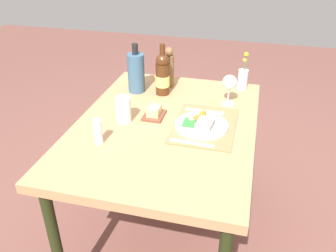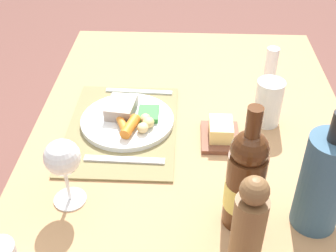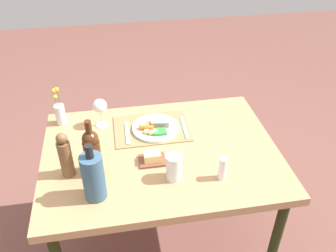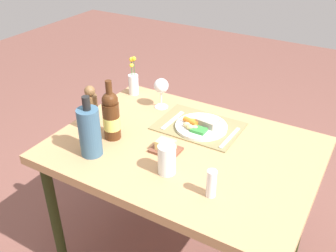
% 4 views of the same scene
% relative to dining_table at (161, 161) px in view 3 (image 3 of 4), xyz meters
% --- Properties ---
extents(ground_plane, '(8.00, 8.00, 0.00)m').
position_rel_dining_table_xyz_m(ground_plane, '(0.00, 0.00, -0.67)').
color(ground_plane, brown).
extents(dining_table, '(1.18, 0.87, 0.75)m').
position_rel_dining_table_xyz_m(dining_table, '(0.00, 0.00, 0.00)').
color(dining_table, tan).
rests_on(dining_table, ground_plane).
extents(placemat, '(0.41, 0.29, 0.01)m').
position_rel_dining_table_xyz_m(placemat, '(0.02, -0.19, 0.08)').
color(placemat, olive).
rests_on(placemat, dining_table).
extents(dinner_plate, '(0.25, 0.25, 0.05)m').
position_rel_dining_table_xyz_m(dinner_plate, '(0.00, -0.18, 0.09)').
color(dinner_plate, white).
rests_on(dinner_plate, placemat).
extents(fork, '(0.02, 0.20, 0.00)m').
position_rel_dining_table_xyz_m(fork, '(-0.16, -0.16, 0.08)').
color(fork, silver).
rests_on(fork, placemat).
extents(knife, '(0.02, 0.20, 0.00)m').
position_rel_dining_table_xyz_m(knife, '(0.16, -0.17, 0.08)').
color(knife, silver).
rests_on(knife, placemat).
extents(wine_glass, '(0.08, 0.08, 0.17)m').
position_rel_dining_table_xyz_m(wine_glass, '(0.29, -0.27, 0.19)').
color(wine_glass, white).
rests_on(wine_glass, dining_table).
extents(water_tumbler, '(0.07, 0.07, 0.13)m').
position_rel_dining_table_xyz_m(water_tumbler, '(-0.03, 0.20, 0.13)').
color(water_tumbler, silver).
rests_on(water_tumbler, dining_table).
extents(cooler_bottle, '(0.10, 0.10, 0.28)m').
position_rel_dining_table_xyz_m(cooler_bottle, '(0.32, 0.26, 0.19)').
color(cooler_bottle, '#385B77').
rests_on(cooler_bottle, dining_table).
extents(flower_vase, '(0.06, 0.06, 0.23)m').
position_rel_dining_table_xyz_m(flower_vase, '(0.51, -0.33, 0.15)').
color(flower_vase, silver).
rests_on(flower_vase, dining_table).
extents(butter_dish, '(0.13, 0.10, 0.05)m').
position_rel_dining_table_xyz_m(butter_dish, '(0.05, 0.07, 0.09)').
color(butter_dish, brown).
rests_on(butter_dish, dining_table).
extents(wine_bottle, '(0.08, 0.08, 0.29)m').
position_rel_dining_table_xyz_m(wine_bottle, '(0.33, 0.10, 0.19)').
color(wine_bottle, '#492612').
rests_on(wine_bottle, dining_table).
extents(pepper_mill, '(0.06, 0.06, 0.24)m').
position_rel_dining_table_xyz_m(pepper_mill, '(0.45, 0.10, 0.19)').
color(pepper_mill, brown).
rests_on(pepper_mill, dining_table).
extents(salt_shaker, '(0.04, 0.04, 0.12)m').
position_rel_dining_table_xyz_m(salt_shaker, '(-0.25, 0.24, 0.13)').
color(salt_shaker, white).
rests_on(salt_shaker, dining_table).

